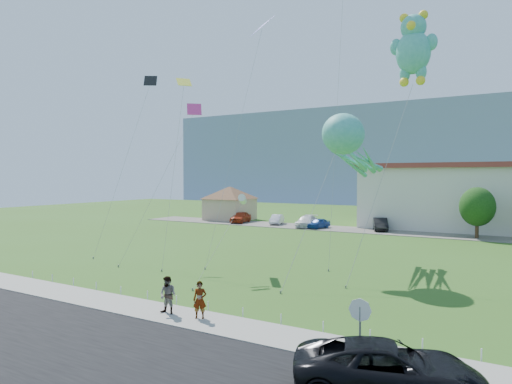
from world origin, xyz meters
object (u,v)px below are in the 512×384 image
pedestrian_right (168,295)px  pavilion (230,200)px  teddy_bear_kite (413,47)px  parked_car_silver (277,219)px  parked_car_white (307,221)px  pedestrian_left (200,300)px  parked_car_blue (318,223)px  stop_sign (360,317)px  parked_car_black (380,224)px  parked_car_red (241,217)px  octopus_kite (348,144)px  suv (388,369)px

pedestrian_right → pavilion: bearing=115.2°
pavilion → teddy_bear_kite: teddy_bear_kite is taller
parked_car_silver → parked_car_white: parked_car_white is taller
pedestrian_left → parked_car_blue: 37.91m
parked_car_silver → teddy_bear_kite: bearing=-60.9°
teddy_bear_kite → stop_sign: bearing=-83.4°
pavilion → parked_car_black: bearing=-5.4°
pedestrian_right → parked_car_white: bearing=99.4°
parked_car_blue → teddy_bear_kite: size_ratio=0.20×
parked_car_silver → parked_car_blue: parked_car_silver is taller
pedestrian_left → parked_car_red: 43.39m
pedestrian_left → parked_car_black: bearing=65.3°
parked_car_silver → stop_sign: bearing=-75.2°
pedestrian_right → parked_car_blue: pedestrian_right is taller
octopus_kite → parked_car_silver: bearing=127.5°
parked_car_black → pedestrian_right: bearing=-108.6°
pedestrian_left → parked_car_black: (-2.17, 38.42, -0.14)m
pavilion → parked_car_red: bearing=-38.2°
pedestrian_left → parked_car_white: size_ratio=0.34×
pedestrian_left → pedestrian_right: size_ratio=0.96×
suv → parked_car_black: bearing=-4.1°
pedestrian_left → parked_car_blue: size_ratio=0.47×
pavilion → pedestrian_left: 47.99m
parked_car_black → teddy_bear_kite: size_ratio=0.25×
stop_sign → parked_car_silver: 46.79m
parked_car_white → parked_car_blue: size_ratio=1.38×
pavilion → pedestrian_right: (23.77, -40.81, -2.04)m
stop_sign → teddy_bear_kite: bearing=96.6°
pavilion → parked_car_red: 5.34m
parked_car_red → parked_car_blue: 12.18m
pavilion → parked_car_white: size_ratio=1.84×
pavilion → stop_sign: pavilion is taller
parked_car_white → parked_car_silver: bearing=159.3°
parked_car_white → suv: bearing=-71.3°
parked_car_white → pedestrian_left: bearing=-81.5°
pedestrian_right → teddy_bear_kite: teddy_bear_kite is taller
teddy_bear_kite → pedestrian_left: bearing=-109.4°
pavilion → parked_car_black: 23.53m
parked_car_red → pedestrian_right: bearing=-72.4°
parked_car_white → pedestrian_right: bearing=-84.1°
suv → parked_car_blue: bearing=5.8°
pavilion → suv: (34.78, -43.50, -2.18)m
pedestrian_left → parked_car_white: bearing=79.0°
suv → pedestrian_right: pedestrian_right is taller
parked_car_blue → teddy_bear_kite: 29.34m
pedestrian_right → parked_car_black: pedestrian_right is taller
parked_car_red → parked_car_white: bearing=-11.8°
octopus_kite → suv: bearing=-67.2°
pedestrian_left → parked_car_silver: bearing=85.1°
parked_car_red → octopus_kite: 33.96m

